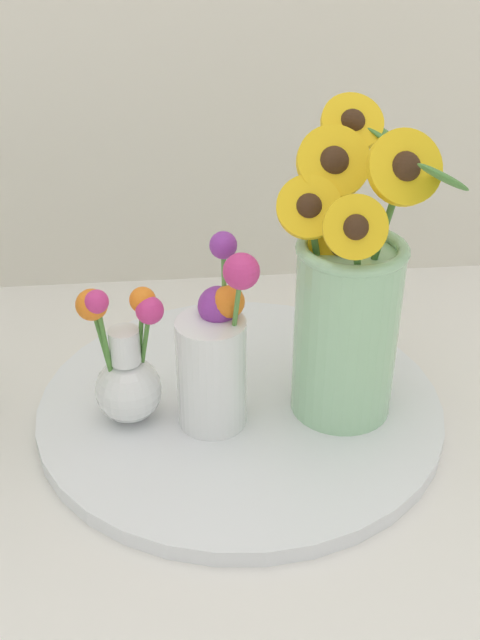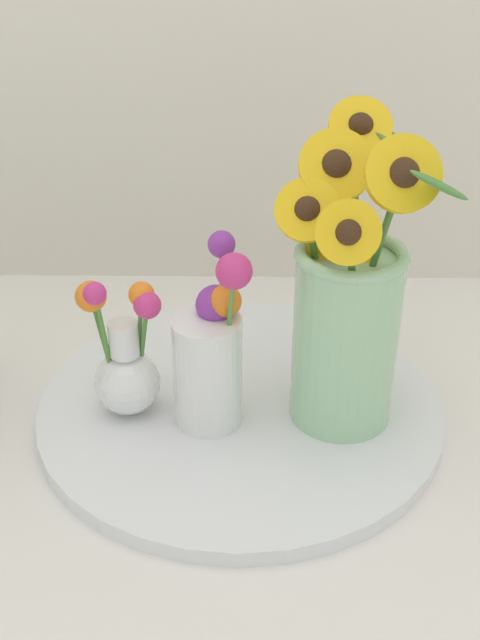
# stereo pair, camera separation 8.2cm
# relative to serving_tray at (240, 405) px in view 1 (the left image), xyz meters

# --- Properties ---
(ground_plane) EXTENTS (6.00, 6.00, 0.00)m
(ground_plane) POSITION_rel_serving_tray_xyz_m (-0.03, -0.08, -0.01)
(ground_plane) COLOR silver
(serving_tray) EXTENTS (0.47, 0.47, 0.02)m
(serving_tray) POSITION_rel_serving_tray_xyz_m (0.00, 0.00, 0.00)
(serving_tray) COLOR silver
(serving_tray) RESTS_ON ground_plane
(mason_jar_sunflowers) EXTENTS (0.19, 0.22, 0.33)m
(mason_jar_sunflowers) POSITION_rel_serving_tray_xyz_m (0.11, -0.02, 0.14)
(mason_jar_sunflowers) COLOR #99CC9E
(mason_jar_sunflowers) RESTS_ON serving_tray
(vase_small_center) EXTENTS (0.08, 0.08, 0.22)m
(vase_small_center) POSITION_rel_serving_tray_xyz_m (-0.03, -0.04, 0.09)
(vase_small_center) COLOR white
(vase_small_center) RESTS_ON serving_tray
(vase_bulb_right) EXTENTS (0.09, 0.07, 0.17)m
(vase_bulb_right) POSITION_rel_serving_tray_xyz_m (-0.13, -0.02, 0.07)
(vase_bulb_right) COLOR white
(vase_bulb_right) RESTS_ON serving_tray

